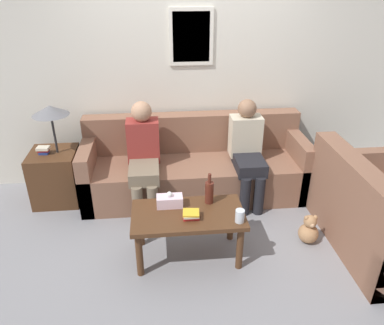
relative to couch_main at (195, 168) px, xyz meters
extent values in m
plane|color=gray|center=(0.00, -0.49, -0.31)|extent=(16.00, 16.00, 0.00)
cube|color=silver|center=(0.00, 0.43, 0.99)|extent=(9.00, 0.06, 2.60)
cube|color=silver|center=(0.00, 0.39, 1.39)|extent=(0.48, 0.02, 0.60)
cube|color=silver|center=(0.00, 0.38, 1.39)|extent=(0.40, 0.01, 0.52)
cube|color=brown|center=(0.00, -0.05, -0.09)|extent=(2.49, 0.81, 0.43)
cube|color=brown|center=(0.00, 0.25, 0.35)|extent=(2.49, 0.20, 0.44)
cube|color=brown|center=(-1.17, -0.05, 0.03)|extent=(0.14, 0.81, 0.68)
cube|color=brown|center=(1.17, -0.05, 0.03)|extent=(0.14, 0.81, 0.68)
cube|color=brown|center=(1.60, -1.12, -0.09)|extent=(0.81, 1.42, 0.43)
cube|color=brown|center=(1.29, -1.12, 0.35)|extent=(0.20, 1.42, 0.44)
cube|color=brown|center=(1.60, -0.48, 0.03)|extent=(0.81, 0.14, 0.68)
cube|color=#4C2D19|center=(-0.18, -1.11, 0.14)|extent=(0.98, 0.52, 0.04)
cylinder|color=#4C2D19|center=(-0.61, -1.31, -0.10)|extent=(0.06, 0.06, 0.43)
cylinder|color=#4C2D19|center=(0.25, -1.31, -0.10)|extent=(0.06, 0.06, 0.43)
cylinder|color=#4C2D19|center=(-0.61, -0.91, -0.10)|extent=(0.06, 0.06, 0.43)
cylinder|color=#4C2D19|center=(0.25, -0.91, -0.10)|extent=(0.06, 0.06, 0.43)
cube|color=#4C2D19|center=(-1.55, -0.01, -0.01)|extent=(0.49, 0.49, 0.59)
cylinder|color=#262628|center=(-1.49, -0.01, 0.50)|extent=(0.02, 0.02, 0.45)
cone|color=slate|center=(-1.49, -0.01, 0.76)|extent=(0.38, 0.38, 0.10)
cube|color=navy|center=(-1.62, -0.04, 0.30)|extent=(0.10, 0.08, 0.03)
cube|color=red|center=(-1.62, -0.04, 0.32)|extent=(0.11, 0.07, 0.02)
cube|color=beige|center=(-1.62, -0.04, 0.35)|extent=(0.13, 0.10, 0.03)
cylinder|color=#562319|center=(0.03, -0.96, 0.26)|extent=(0.08, 0.08, 0.21)
cylinder|color=#562319|center=(0.03, -0.96, 0.41)|extent=(0.03, 0.03, 0.09)
cylinder|color=silver|center=(0.24, -1.28, 0.21)|extent=(0.08, 0.08, 0.11)
cube|color=red|center=(-0.16, -1.19, 0.17)|extent=(0.14, 0.09, 0.03)
cube|color=beige|center=(-0.16, -1.19, 0.20)|extent=(0.13, 0.12, 0.02)
cube|color=gold|center=(-0.16, -1.19, 0.21)|extent=(0.15, 0.13, 0.02)
cube|color=silver|center=(-0.33, -0.98, 0.21)|extent=(0.23, 0.12, 0.10)
sphere|color=white|center=(-0.33, -0.98, 0.28)|extent=(0.05, 0.05, 0.05)
cube|color=#756651|center=(-0.56, -0.32, 0.17)|extent=(0.31, 0.49, 0.14)
cylinder|color=#756651|center=(-0.64, -0.57, -0.09)|extent=(0.11, 0.11, 0.43)
cylinder|color=#756651|center=(-0.49, -0.57, -0.09)|extent=(0.11, 0.11, 0.43)
cube|color=maroon|center=(-0.56, -0.08, 0.41)|extent=(0.34, 0.22, 0.46)
sphere|color=tan|center=(-0.56, -0.08, 0.73)|extent=(0.21, 0.21, 0.21)
cube|color=black|center=(0.56, -0.28, 0.17)|extent=(0.31, 0.46, 0.14)
cylinder|color=black|center=(0.48, -0.51, -0.09)|extent=(0.11, 0.11, 0.43)
cylinder|color=black|center=(0.63, -0.51, -0.09)|extent=(0.11, 0.11, 0.43)
cube|color=beige|center=(0.56, -0.05, 0.40)|extent=(0.34, 0.22, 0.45)
sphere|color=#8C664C|center=(0.56, -0.05, 0.72)|extent=(0.20, 0.20, 0.20)
sphere|color=#A87A51|center=(0.98, -1.03, -0.21)|extent=(0.19, 0.19, 0.19)
sphere|color=#A87A51|center=(0.98, -1.03, -0.07)|extent=(0.12, 0.12, 0.12)
sphere|color=#A87A51|center=(0.94, -1.03, -0.03)|extent=(0.04, 0.04, 0.04)
sphere|color=#A87A51|center=(1.03, -1.03, -0.03)|extent=(0.04, 0.04, 0.04)
sphere|color=tan|center=(0.98, -1.08, -0.08)|extent=(0.05, 0.05, 0.05)
camera|label=1|loc=(-0.41, -3.78, 2.02)|focal=35.00mm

